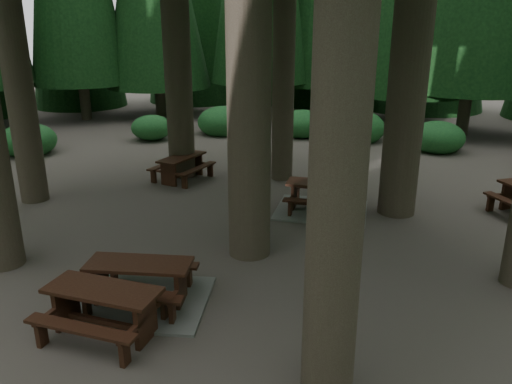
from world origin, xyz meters
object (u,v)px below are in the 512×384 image
Objects in this scene: picnic_table_a at (141,289)px; picnic_table_b at (182,164)px; picnic_table_e at (104,303)px; picnic_table_c at (322,202)px.

picnic_table_a is 1.53× the size of picnic_table_b.
picnic_table_a is 1.36× the size of picnic_table_e.
picnic_table_c is (4.70, 0.06, -0.23)m from picnic_table_b.
picnic_table_a is at bearing 86.36° from picnic_table_e.
picnic_table_b is at bearing 98.21° from picnic_table_a.
picnic_table_e is (-0.17, -6.51, 0.25)m from picnic_table_c.
picnic_table_a is at bearing -149.67° from picnic_table_b.
picnic_table_c reaches higher than picnic_table_b.
picnic_table_e is at bearing -113.47° from picnic_table_c.
picnic_table_c reaches higher than picnic_table_e.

